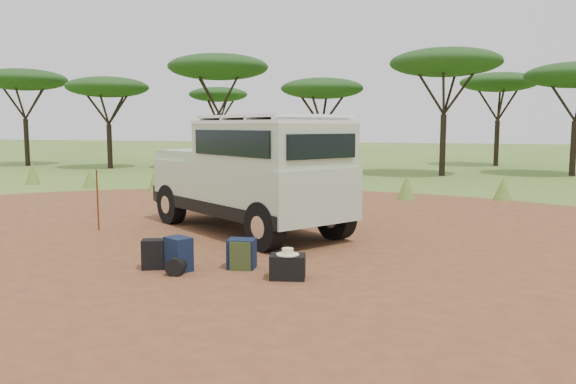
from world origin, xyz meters
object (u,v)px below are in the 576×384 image
(backpack_black, at_px, (153,254))
(walking_staff, at_px, (98,201))
(hard_case, at_px, (288,267))
(backpack_olive, at_px, (241,255))
(backpack_navy, at_px, (178,254))
(duffel_navy, at_px, (242,254))
(safari_vehicle, at_px, (252,177))

(backpack_black, bearing_deg, walking_staff, 116.28)
(hard_case, bearing_deg, walking_staff, 142.33)
(backpack_black, relative_size, backpack_olive, 1.03)
(backpack_olive, relative_size, hard_case, 0.90)
(hard_case, bearing_deg, backpack_navy, 169.57)
(duffel_navy, height_order, hard_case, duffel_navy)
(walking_staff, bearing_deg, backpack_olive, -62.16)
(backpack_olive, bearing_deg, backpack_black, -177.48)
(hard_case, bearing_deg, duffel_navy, 144.61)
(walking_staff, xyz_separation_m, backpack_navy, (3.29, -2.57, -0.43))
(safari_vehicle, xyz_separation_m, backpack_black, (-0.47, -3.57, -1.01))
(safari_vehicle, bearing_deg, backpack_olive, -37.57)
(safari_vehicle, distance_m, duffel_navy, 3.42)
(backpack_black, xyz_separation_m, duffel_navy, (1.41, 0.44, 0.00))
(backpack_olive, height_order, hard_case, backpack_olive)
(walking_staff, relative_size, duffel_navy, 2.94)
(walking_staff, height_order, backpack_black, walking_staff)
(backpack_black, xyz_separation_m, backpack_olive, (1.43, 0.36, -0.01))
(walking_staff, height_order, backpack_olive, walking_staff)
(backpack_black, bearing_deg, backpack_olive, -7.23)
(safari_vehicle, height_order, duffel_navy, safari_vehicle)
(walking_staff, xyz_separation_m, backpack_olive, (4.25, -2.20, -0.47))
(safari_vehicle, distance_m, walking_staff, 3.49)
(walking_staff, bearing_deg, hard_case, -61.01)
(backpack_black, distance_m, backpack_navy, 0.47)
(backpack_black, xyz_separation_m, backpack_navy, (0.46, -0.01, 0.03))
(walking_staff, distance_m, backpack_black, 3.84)
(backpack_black, height_order, hard_case, backpack_black)
(safari_vehicle, distance_m, hard_case, 4.13)
(backpack_olive, distance_m, hard_case, 0.96)
(duffel_navy, xyz_separation_m, hard_case, (0.92, -0.41, -0.06))
(walking_staff, relative_size, backpack_olive, 3.04)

